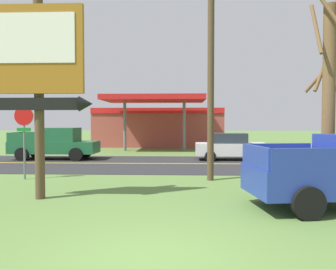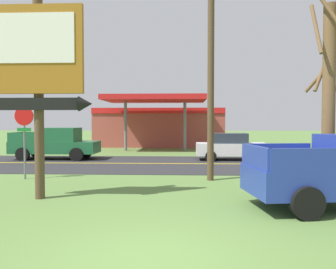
# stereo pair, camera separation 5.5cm
# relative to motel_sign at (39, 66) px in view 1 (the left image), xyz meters

# --- Properties ---
(ground_plane) EXTENTS (180.00, 180.00, 0.00)m
(ground_plane) POSITION_rel_motel_sign_xyz_m (3.63, -4.20, -3.92)
(ground_plane) COLOR #5B7F3D
(road_asphalt) EXTENTS (140.00, 8.00, 0.02)m
(road_asphalt) POSITION_rel_motel_sign_xyz_m (3.63, 8.80, -3.91)
(road_asphalt) COLOR #2B2B2D
(road_asphalt) RESTS_ON ground
(road_centre_line) EXTENTS (126.00, 0.20, 0.01)m
(road_centre_line) POSITION_rel_motel_sign_xyz_m (3.63, 8.80, -3.90)
(road_centre_line) COLOR gold
(road_centre_line) RESTS_ON road_asphalt
(motel_sign) EXTENTS (3.06, 0.54, 6.00)m
(motel_sign) POSITION_rel_motel_sign_xyz_m (0.00, 0.00, 0.00)
(motel_sign) COLOR brown
(motel_sign) RESTS_ON ground
(stop_sign) EXTENTS (0.80, 0.08, 2.95)m
(stop_sign) POSITION_rel_motel_sign_xyz_m (-2.13, 3.52, -1.90)
(stop_sign) COLOR slate
(stop_sign) RESTS_ON ground
(utility_pole) EXTENTS (1.71, 0.26, 9.29)m
(utility_pole) POSITION_rel_motel_sign_xyz_m (5.32, 3.61, 1.00)
(utility_pole) COLOR brown
(utility_pole) RESTS_ON ground
(bare_tree) EXTENTS (1.79, 1.86, 6.63)m
(bare_tree) POSITION_rel_motel_sign_xyz_m (8.90, 1.33, -0.66)
(bare_tree) COLOR brown
(bare_tree) RESTS_ON ground
(gas_station) EXTENTS (12.00, 11.50, 4.40)m
(gas_station) POSITION_rel_motel_sign_xyz_m (1.97, 23.16, -1.98)
(gas_station) COLOR #A84C42
(gas_station) RESTS_ON ground
(pickup_green_on_road) EXTENTS (5.20, 2.24, 1.96)m
(pickup_green_on_road) POSITION_rel_motel_sign_xyz_m (-3.57, 10.80, -2.96)
(pickup_green_on_road) COLOR #1E6038
(pickup_green_on_road) RESTS_ON ground
(car_white_near_lane) EXTENTS (4.20, 2.00, 1.64)m
(car_white_near_lane) POSITION_rel_motel_sign_xyz_m (7.11, 10.80, -3.09)
(car_white_near_lane) COLOR silver
(car_white_near_lane) RESTS_ON ground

